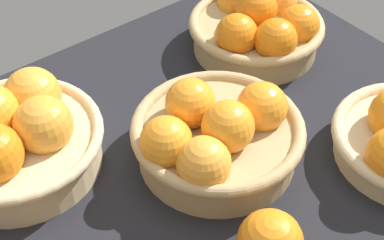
% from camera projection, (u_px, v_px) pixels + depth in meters
% --- Properties ---
extents(market_tray, '(0.84, 0.72, 0.03)m').
position_uv_depth(market_tray, '(212.00, 159.00, 0.87)').
color(market_tray, black).
rests_on(market_tray, ground).
extents(basket_near_right, '(0.25, 0.25, 0.13)m').
position_uv_depth(basket_near_right, '(16.00, 138.00, 0.81)').
color(basket_near_right, '#D3BC8C').
rests_on(basket_near_right, market_tray).
extents(basket_near_left, '(0.24, 0.24, 0.12)m').
position_uv_depth(basket_near_left, '(259.00, 27.00, 1.01)').
color(basket_near_left, tan).
rests_on(basket_near_left, market_tray).
extents(basket_center, '(0.25, 0.25, 0.12)m').
position_uv_depth(basket_center, '(214.00, 136.00, 0.81)').
color(basket_center, tan).
rests_on(basket_center, market_tray).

